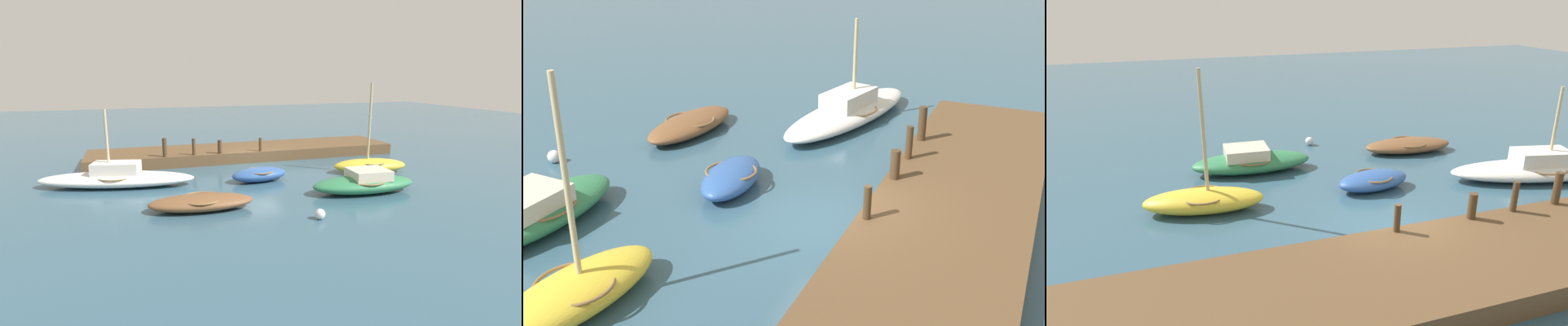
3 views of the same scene
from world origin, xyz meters
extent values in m
plane|color=#33566B|center=(0.00, 0.00, 0.00)|extent=(84.00, 84.00, 0.00)
cube|color=brown|center=(0.00, -2.68, 0.32)|extent=(18.75, 3.82, 0.65)
ellipsoid|color=white|center=(7.55, 2.10, 0.34)|extent=(7.42, 3.52, 0.68)
torus|color=olive|center=(7.55, 2.10, 0.53)|extent=(2.43, 2.43, 0.07)
cube|color=silver|center=(7.56, 2.09, 0.85)|extent=(2.30, 1.60, 0.61)
cylinder|color=#C6B284|center=(7.87, 2.02, 2.07)|extent=(0.12, 0.12, 3.05)
ellipsoid|color=brown|center=(4.37, 6.62, 0.30)|extent=(4.17, 1.92, 0.60)
torus|color=olive|center=(4.37, 6.62, 0.46)|extent=(1.80, 1.80, 0.07)
ellipsoid|color=#2D7A4C|center=(-2.89, 6.48, 0.37)|extent=(4.87, 2.08, 0.75)
torus|color=olive|center=(-2.89, 6.48, 0.58)|extent=(2.00, 2.00, 0.07)
cube|color=beige|center=(-3.10, 6.49, 0.82)|extent=(1.76, 1.49, 0.45)
ellipsoid|color=gold|center=(-5.20, 3.35, 0.38)|extent=(4.12, 2.10, 0.76)
torus|color=olive|center=(-5.20, 3.35, 0.59)|extent=(1.80, 1.80, 0.07)
cylinder|color=#C6B284|center=(-5.06, 3.32, 2.67)|extent=(0.12, 0.12, 4.12)
ellipsoid|color=#2D569E|center=(0.93, 3.22, 0.34)|extent=(2.95, 1.67, 0.68)
torus|color=olive|center=(0.93, 3.22, 0.53)|extent=(1.58, 1.58, 0.07)
cylinder|color=#47331E|center=(-0.47, -1.02, 1.05)|extent=(0.18, 0.18, 0.80)
cylinder|color=#47331E|center=(1.97, -1.02, 1.04)|extent=(0.25, 0.25, 0.78)
cylinder|color=#47331E|center=(3.47, -1.02, 1.12)|extent=(0.19, 0.19, 0.95)
cylinder|color=#47331E|center=(5.08, -1.02, 1.17)|extent=(0.24, 0.24, 1.04)
sphere|color=silver|center=(0.44, 8.99, 0.20)|extent=(0.39, 0.39, 0.39)
camera|label=1|loc=(6.78, 21.68, 5.21)|focal=28.07mm
camera|label=2|loc=(-13.19, -4.56, 7.47)|focal=44.49mm
camera|label=3|loc=(-6.54, -11.14, 6.88)|focal=32.35mm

